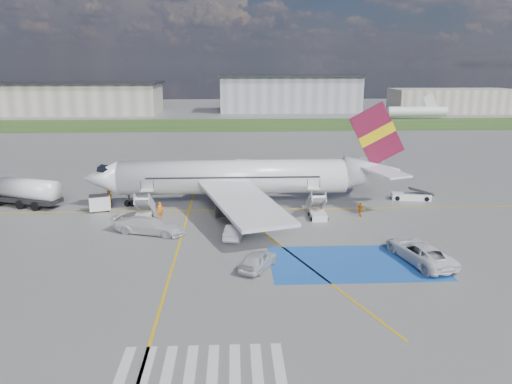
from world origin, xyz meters
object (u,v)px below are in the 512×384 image
van_white_a (420,249)px  van_white_b (149,223)px  belt_loader (411,197)px  car_silver_b (235,231)px  fuel_tanker (22,194)px  gpu_cart (100,204)px  airliner (246,177)px  car_silver_a (258,260)px

van_white_a → van_white_b: size_ratio=1.09×
belt_loader → car_silver_b: size_ratio=1.18×
fuel_tanker → van_white_b: (16.25, -10.50, -0.33)m
gpu_cart → van_white_b: bearing=-67.5°
airliner → fuel_tanker: 26.04m
belt_loader → car_silver_a: 28.41m
airliner → van_white_a: size_ratio=6.22×
airliner → car_silver_b: 11.76m
car_silver_b → van_white_b: size_ratio=0.79×
fuel_tanker → car_silver_b: (24.57, -12.22, -0.68)m
airliner → car_silver_a: size_ratio=8.35×
belt_loader → van_white_b: size_ratio=0.94×
airliner → belt_loader: bearing=4.5°
car_silver_b → fuel_tanker: bearing=-14.7°
belt_loader → van_white_a: bearing=-98.8°
van_white_a → van_white_b: (-23.65, 8.18, -0.05)m
fuel_tanker → airliner: bearing=19.1°
airliner → gpu_cart: 16.74m
fuel_tanker → belt_loader: bearing=21.9°
belt_loader → car_silver_b: (-21.54, -12.96, 0.34)m
car_silver_a → car_silver_b: car_silver_a is taller
car_silver_b → van_white_b: bearing=-0.0°
gpu_cart → van_white_a: (30.41, -16.08, 0.27)m
fuel_tanker → gpu_cart: 9.86m
airliner → car_silver_b: (-1.37, -11.37, -2.68)m
gpu_cart → car_silver_a: (16.87, -17.09, -0.09)m
airliner → fuel_tanker: (-25.95, 0.85, -2.01)m
van_white_a → fuel_tanker: bearing=-37.3°
belt_loader → car_silver_a: car_silver_a is taller
belt_loader → van_white_b: bearing=-150.5°
airliner → belt_loader: 20.46m
fuel_tanker → gpu_cart: size_ratio=3.86×
gpu_cart → van_white_b: 10.39m
gpu_cart → car_silver_b: bearing=-50.6°
airliner → fuel_tanker: airliner is taller
fuel_tanker → van_white_a: bearing=-4.1°
car_silver_b → car_silver_a: bearing=115.2°
airliner → car_silver_a: airliner is taller
airliner → belt_loader: (20.17, 1.59, -3.02)m
belt_loader → van_white_a: van_white_a is taller
fuel_tanker → van_white_a: (39.90, -18.68, -0.28)m
gpu_cart → car_silver_b: 17.89m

